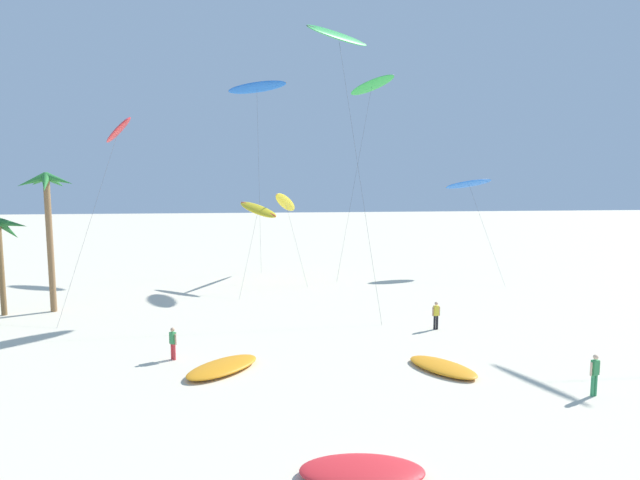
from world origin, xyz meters
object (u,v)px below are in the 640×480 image
(flying_kite_0, at_px, (257,87))
(flying_kite_1, at_px, (338,36))
(flying_kite_5, at_px, (286,203))
(grounded_kite_0, at_px, (443,367))
(palm_tree_4, at_px, (47,204))
(person_mid_field, at_px, (173,342))
(flying_kite_3, at_px, (372,85))
(flying_kite_4, at_px, (118,131))
(flying_kite_2, at_px, (469,184))
(grounded_kite_3, at_px, (223,367))
(person_near_left, at_px, (436,314))
(grounded_kite_2, at_px, (362,471))
(person_foreground_walker, at_px, (595,373))
(flying_kite_7, at_px, (258,210))

(flying_kite_0, relative_size, flying_kite_1, 0.95)
(flying_kite_5, xyz_separation_m, grounded_kite_0, (5.89, -25.30, -6.83))
(palm_tree_4, relative_size, grounded_kite_0, 2.37)
(flying_kite_5, bearing_deg, person_mid_field, -107.38)
(flying_kite_5, height_order, grounded_kite_0, flying_kite_5)
(flying_kite_3, relative_size, grounded_kite_0, 4.66)
(flying_kite_0, height_order, flying_kite_3, flying_kite_0)
(flying_kite_4, height_order, person_mid_field, flying_kite_4)
(flying_kite_3, distance_m, person_mid_field, 31.58)
(palm_tree_4, distance_m, flying_kite_4, 8.39)
(flying_kite_0, relative_size, flying_kite_2, 2.04)
(flying_kite_2, bearing_deg, grounded_kite_3, -132.78)
(grounded_kite_0, bearing_deg, palm_tree_4, 148.32)
(flying_kite_0, distance_m, flying_kite_1, 16.30)
(flying_kite_0, distance_m, flying_kite_2, 23.61)
(flying_kite_5, height_order, person_near_left, flying_kite_5)
(flying_kite_4, distance_m, grounded_kite_2, 33.16)
(flying_kite_1, relative_size, grounded_kite_0, 5.07)
(flying_kite_0, height_order, person_near_left, flying_kite_0)
(flying_kite_5, relative_size, person_foreground_walker, 5.12)
(flying_kite_0, relative_size, flying_kite_5, 2.15)
(person_mid_field, bearing_deg, grounded_kite_2, -56.96)
(flying_kite_4, relative_size, person_foreground_walker, 7.94)
(flying_kite_4, xyz_separation_m, grounded_kite_2, (13.65, -27.45, -12.65))
(grounded_kite_0, bearing_deg, flying_kite_3, 85.03)
(flying_kite_7, bearing_deg, flying_kite_0, 89.58)
(flying_kite_7, relative_size, person_near_left, 4.90)
(palm_tree_4, distance_m, grounded_kite_0, 27.54)
(flying_kite_5, bearing_deg, person_near_left, -67.09)
(flying_kite_4, distance_m, grounded_kite_3, 23.85)
(flying_kite_5, distance_m, flying_kite_7, 4.25)
(flying_kite_0, height_order, flying_kite_1, flying_kite_1)
(flying_kite_1, relative_size, flying_kite_5, 2.25)
(palm_tree_4, bearing_deg, flying_kite_7, 29.66)
(flying_kite_1, xyz_separation_m, person_near_left, (4.43, -9.91, -18.79))
(flying_kite_5, xyz_separation_m, person_foreground_walker, (11.07, -28.84, -6.02))
(grounded_kite_0, bearing_deg, flying_kite_4, 134.82)
(flying_kite_1, relative_size, flying_kite_3, 1.09)
(flying_kite_5, distance_m, person_near_left, 21.28)
(flying_kite_5, bearing_deg, palm_tree_4, -145.83)
(flying_kite_3, bearing_deg, flying_kite_7, -163.90)
(flying_kite_1, xyz_separation_m, grounded_kite_3, (-7.92, -15.19, -19.52))
(flying_kite_1, xyz_separation_m, person_foreground_walker, (7.55, -19.96, -18.74))
(grounded_kite_2, bearing_deg, grounded_kite_0, 55.40)
(flying_kite_3, height_order, flying_kite_5, flying_kite_3)
(grounded_kite_2, xyz_separation_m, person_mid_field, (-7.27, 11.17, 0.68))
(flying_kite_5, bearing_deg, person_foreground_walker, -69.00)
(grounded_kite_0, distance_m, grounded_kite_3, 10.37)
(flying_kite_5, xyz_separation_m, flying_kite_7, (-2.61, -3.32, -0.46))
(grounded_kite_0, relative_size, grounded_kite_3, 0.97)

